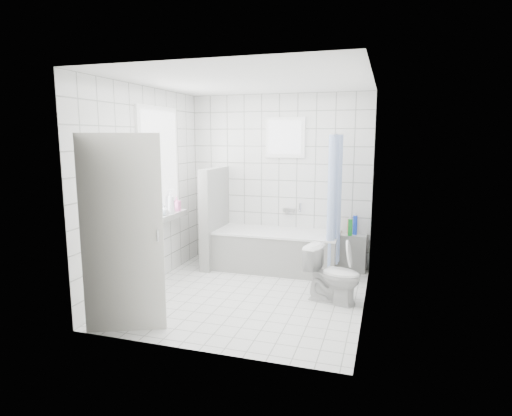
% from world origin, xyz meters
% --- Properties ---
extents(ground, '(3.00, 3.00, 0.00)m').
position_xyz_m(ground, '(0.00, 0.00, 0.00)').
color(ground, white).
rests_on(ground, ground).
extents(ceiling, '(3.00, 3.00, 0.00)m').
position_xyz_m(ceiling, '(0.00, 0.00, 2.60)').
color(ceiling, white).
rests_on(ceiling, ground).
extents(wall_back, '(2.80, 0.02, 2.60)m').
position_xyz_m(wall_back, '(0.00, 1.50, 1.30)').
color(wall_back, white).
rests_on(wall_back, ground).
extents(wall_front, '(2.80, 0.02, 2.60)m').
position_xyz_m(wall_front, '(0.00, -1.50, 1.30)').
color(wall_front, white).
rests_on(wall_front, ground).
extents(wall_left, '(0.02, 3.00, 2.60)m').
position_xyz_m(wall_left, '(-1.40, 0.00, 1.30)').
color(wall_left, white).
rests_on(wall_left, ground).
extents(wall_right, '(0.02, 3.00, 2.60)m').
position_xyz_m(wall_right, '(1.40, 0.00, 1.30)').
color(wall_right, white).
rests_on(wall_right, ground).
extents(window_left, '(0.01, 0.90, 1.40)m').
position_xyz_m(window_left, '(-1.35, 0.30, 1.60)').
color(window_left, white).
rests_on(window_left, wall_left).
extents(window_back, '(0.50, 0.01, 0.50)m').
position_xyz_m(window_back, '(0.10, 1.46, 1.95)').
color(window_back, white).
rests_on(window_back, wall_back).
extents(window_sill, '(0.18, 1.02, 0.08)m').
position_xyz_m(window_sill, '(-1.31, 0.30, 0.86)').
color(window_sill, white).
rests_on(window_sill, wall_left).
extents(door, '(0.75, 0.36, 2.00)m').
position_xyz_m(door, '(-0.88, -1.32, 1.00)').
color(door, silver).
rests_on(door, ground).
extents(bathtub, '(1.81, 0.77, 0.58)m').
position_xyz_m(bathtub, '(0.07, 1.12, 0.29)').
color(bathtub, white).
rests_on(bathtub, ground).
extents(partition_wall, '(0.15, 0.85, 1.50)m').
position_xyz_m(partition_wall, '(-0.90, 1.07, 0.75)').
color(partition_wall, white).
rests_on(partition_wall, ground).
extents(tiled_ledge, '(0.40, 0.24, 0.55)m').
position_xyz_m(tiled_ledge, '(1.15, 1.38, 0.28)').
color(tiled_ledge, white).
rests_on(tiled_ledge, ground).
extents(toilet, '(0.73, 0.52, 0.67)m').
position_xyz_m(toilet, '(1.03, 0.09, 0.34)').
color(toilet, white).
rests_on(toilet, ground).
extents(curtain_rod, '(0.02, 0.80, 0.02)m').
position_xyz_m(curtain_rod, '(0.92, 1.10, 2.00)').
color(curtain_rod, silver).
rests_on(curtain_rod, wall_back).
extents(shower_curtain, '(0.14, 0.48, 1.78)m').
position_xyz_m(shower_curtain, '(0.92, 0.97, 1.10)').
color(shower_curtain, '#4165C0').
rests_on(shower_curtain, curtain_rod).
extents(tub_faucet, '(0.18, 0.06, 0.06)m').
position_xyz_m(tub_faucet, '(0.17, 1.46, 0.85)').
color(tub_faucet, silver).
rests_on(tub_faucet, wall_back).
extents(sill_bottles, '(0.18, 0.79, 0.33)m').
position_xyz_m(sill_bottles, '(-1.30, 0.27, 1.04)').
color(sill_bottles, white).
rests_on(sill_bottles, window_sill).
extents(ledge_bottles, '(0.14, 0.19, 0.28)m').
position_xyz_m(ledge_bottles, '(1.14, 1.37, 0.67)').
color(ledge_bottles, red).
rests_on(ledge_bottles, tiled_ledge).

